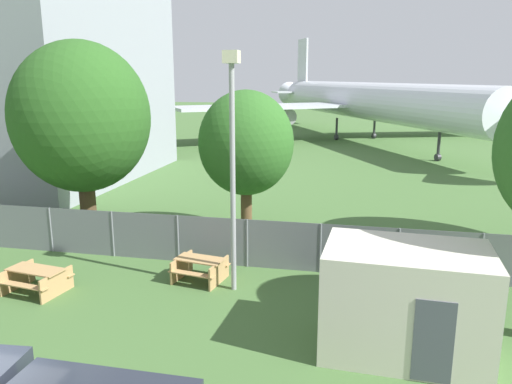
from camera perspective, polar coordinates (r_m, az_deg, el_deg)
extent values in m
cylinder|color=slate|center=(20.49, -22.39, -4.01)|extent=(0.07, 0.07, 1.73)
cylinder|color=slate|center=(19.20, -16.06, -4.63)|extent=(0.07, 0.07, 1.73)
cylinder|color=slate|center=(18.18, -8.91, -5.26)|extent=(0.07, 0.07, 1.73)
cylinder|color=slate|center=(17.47, -1.03, -5.86)|extent=(0.07, 0.07, 1.73)
cylinder|color=slate|center=(17.12, 7.36, -6.38)|extent=(0.07, 0.07, 1.73)
cylinder|color=slate|center=(17.14, 15.93, -6.77)|extent=(0.07, 0.07, 1.73)
cylinder|color=slate|center=(17.53, 24.31, -7.01)|extent=(0.07, 0.07, 1.73)
cube|color=slate|center=(18.18, -8.91, -5.26)|extent=(56.00, 0.01, 1.73)
cylinder|color=silver|center=(52.57, 12.42, 10.14)|extent=(20.89, 36.40, 3.66)
cone|color=silver|center=(72.59, 4.40, 11.13)|extent=(5.00, 5.56, 3.29)
cube|color=silver|center=(59.79, 20.70, 9.41)|extent=(18.35, 10.84, 0.30)
cylinder|color=#939399|center=(58.64, 18.32, 8.57)|extent=(2.96, 3.68, 1.64)
cube|color=silver|center=(50.54, 0.45, 9.71)|extent=(17.50, 14.50, 0.30)
cylinder|color=#939399|center=(51.68, 3.19, 8.69)|extent=(2.96, 3.68, 1.64)
cube|color=silver|center=(69.57, 5.37, 14.79)|extent=(1.70, 3.04, 5.48)
cube|color=silver|center=(69.40, 5.35, 11.32)|extent=(8.50, 6.25, 0.20)
cylinder|color=#2D2D33|center=(42.02, 20.15, 4.91)|extent=(0.24, 0.24, 2.30)
cylinder|color=#2D2D33|center=(42.14, 20.06, 3.74)|extent=(0.52, 0.64, 0.56)
cylinder|color=#2D2D33|center=(55.52, 13.37, 7.15)|extent=(0.24, 0.24, 2.30)
cylinder|color=#2D2D33|center=(55.62, 13.32, 6.26)|extent=(0.52, 0.64, 0.56)
cylinder|color=#2D2D33|center=(53.59, 9.20, 7.13)|extent=(0.24, 0.24, 2.30)
cylinder|color=#2D2D33|center=(53.68, 9.17, 6.21)|extent=(0.52, 0.64, 0.56)
cube|color=beige|center=(12.67, 16.67, -11.83)|extent=(3.94, 2.67, 2.63)
cube|color=#4C515B|center=(11.74, 19.60, -15.86)|extent=(0.84, 0.08, 1.90)
cube|color=tan|center=(16.94, -23.89, -8.10)|extent=(1.85, 1.01, 0.04)
cube|color=tan|center=(17.42, -22.52, -8.45)|extent=(1.78, 0.53, 0.04)
cube|color=tan|center=(16.69, -25.14, -9.65)|extent=(1.78, 0.53, 0.04)
cube|color=tan|center=(16.56, -21.80, -9.76)|extent=(0.26, 1.39, 0.74)
cube|color=tan|center=(17.60, -25.63, -8.78)|extent=(0.26, 1.39, 0.74)
cube|color=tan|center=(16.46, -6.44, -7.62)|extent=(1.68, 1.01, 0.04)
cube|color=tan|center=(17.03, -5.53, -7.96)|extent=(1.60, 0.54, 0.04)
cube|color=tan|center=(16.11, -7.36, -9.26)|extent=(1.60, 0.54, 0.04)
cube|color=tan|center=(16.30, -4.25, -9.18)|extent=(0.30, 1.39, 0.74)
cube|color=tan|center=(16.91, -8.50, -8.46)|extent=(0.30, 1.39, 0.74)
cylinder|color=brown|center=(20.66, -1.11, -2.04)|extent=(0.46, 0.46, 2.29)
ellipsoid|color=#2D6023|center=(20.12, -1.14, 5.63)|extent=(3.84, 3.84, 4.23)
cylinder|color=#4C3823|center=(22.27, -18.65, -1.29)|extent=(0.67, 0.67, 2.55)
ellipsoid|color=#28561E|center=(21.70, -19.35, 8.08)|extent=(5.57, 5.57, 6.13)
cylinder|color=#99999E|center=(14.94, -2.67, 1.14)|extent=(0.16, 0.16, 6.90)
cube|color=beige|center=(14.63, -2.83, 15.18)|extent=(0.44, 0.44, 0.36)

